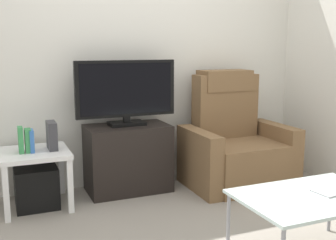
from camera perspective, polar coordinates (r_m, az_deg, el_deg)
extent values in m
plane|color=gray|center=(3.19, 0.35, -14.20)|extent=(6.40, 6.40, 0.00)
cube|color=silver|center=(3.97, -6.12, 9.86)|extent=(6.40, 0.06, 2.60)
cube|color=black|center=(3.83, -5.53, -5.23)|extent=(0.74, 0.43, 0.61)
cube|color=black|center=(3.61, -4.58, -4.18)|extent=(0.68, 0.02, 0.02)
cube|color=black|center=(3.64, -4.83, -3.46)|extent=(0.34, 0.11, 0.04)
cube|color=black|center=(3.77, -5.70, -0.47)|extent=(0.32, 0.20, 0.03)
cube|color=black|center=(3.77, -5.71, 0.13)|extent=(0.06, 0.04, 0.05)
cube|color=black|center=(3.73, -5.78, 4.31)|extent=(0.91, 0.05, 0.50)
cube|color=black|center=(3.70, -5.67, 4.27)|extent=(0.84, 0.01, 0.45)
cube|color=brown|center=(4.04, 9.59, -5.88)|extent=(0.70, 0.72, 0.42)
cube|color=brown|center=(4.16, 7.82, 1.96)|extent=(0.64, 0.20, 0.62)
cube|color=brown|center=(4.15, 7.77, 5.41)|extent=(0.50, 0.26, 0.20)
cube|color=brown|center=(3.82, 4.26, -5.61)|extent=(0.14, 0.68, 0.56)
cube|color=brown|center=(4.26, 14.42, -4.26)|extent=(0.14, 0.68, 0.56)
cube|color=white|center=(3.56, -17.84, -4.34)|extent=(0.54, 0.54, 0.04)
cube|color=white|center=(3.39, -21.32, -9.47)|extent=(0.04, 0.04, 0.44)
cube|color=white|center=(3.43, -13.25, -8.82)|extent=(0.04, 0.04, 0.44)
cube|color=white|center=(3.84, -21.53, -7.18)|extent=(0.04, 0.04, 0.44)
cube|color=white|center=(3.87, -14.44, -6.63)|extent=(0.04, 0.04, 0.44)
cube|color=black|center=(3.64, -17.60, -8.72)|extent=(0.34, 0.34, 0.34)
cube|color=#388C4C|center=(3.51, -19.55, -2.58)|extent=(0.04, 0.10, 0.21)
cube|color=#388C4C|center=(3.51, -18.63, -2.68)|extent=(0.05, 0.10, 0.19)
cube|color=#3366B2|center=(3.51, -18.20, -2.73)|extent=(0.03, 0.13, 0.18)
cube|color=#333338|center=(3.55, -15.65, -2.06)|extent=(0.07, 0.20, 0.23)
cube|color=#B2C6C1|center=(2.71, 19.15, -9.90)|extent=(0.90, 0.60, 0.02)
cylinder|color=gray|center=(2.75, 8.27, -13.85)|extent=(0.02, 0.02, 0.40)
cylinder|color=gray|center=(3.24, 21.36, -10.70)|extent=(0.02, 0.02, 0.40)
cube|color=#B7B7BC|center=(2.75, 20.50, -9.37)|extent=(0.09, 0.16, 0.01)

